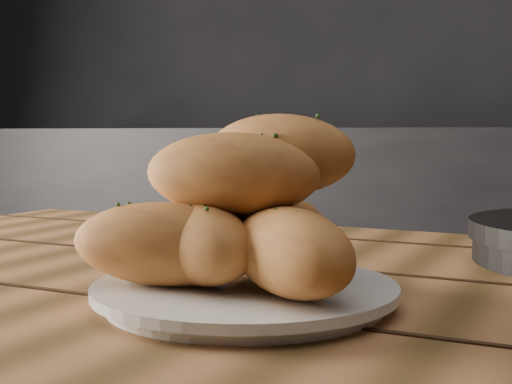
% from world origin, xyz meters
% --- Properties ---
extents(counter, '(2.80, 0.60, 0.90)m').
position_xyz_m(counter, '(0.00, 1.70, 0.45)').
color(counter, black).
rests_on(counter, ground).
extents(plate, '(0.25, 0.25, 0.02)m').
position_xyz_m(plate, '(0.12, 0.19, 0.76)').
color(plate, silver).
rests_on(plate, table).
extents(bread_rolls, '(0.27, 0.23, 0.14)m').
position_xyz_m(bread_rolls, '(0.11, 0.19, 0.82)').
color(bread_rolls, '#CA8038').
rests_on(bread_rolls, plate).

